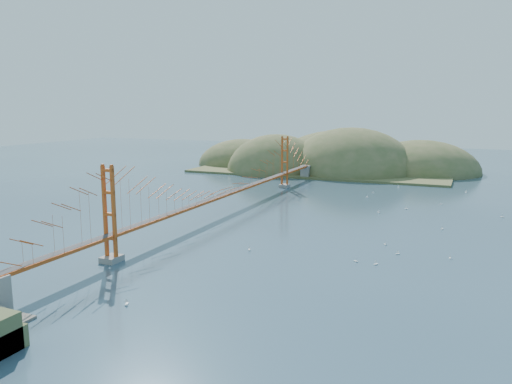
% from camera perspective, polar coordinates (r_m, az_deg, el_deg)
% --- Properties ---
extents(ground, '(320.00, 320.00, 0.00)m').
position_cam_1_polar(ground, '(86.85, -3.54, -2.40)').
color(ground, '#294152').
rests_on(ground, ground).
extents(bridge, '(2.20, 94.40, 12.00)m').
position_cam_1_polar(bridge, '(85.80, -3.53, 2.21)').
color(bridge, gray).
rests_on(bridge, ground).
extents(far_headlands, '(84.00, 58.00, 25.00)m').
position_cam_1_polar(far_headlands, '(149.82, 9.13, 2.66)').
color(far_headlands, olive).
rests_on(far_headlands, ground).
extents(sailboat_8, '(0.62, 0.62, 0.66)m').
position_cam_1_polar(sailboat_8, '(93.70, 16.80, -1.81)').
color(sailboat_8, white).
rests_on(sailboat_8, ground).
extents(sailboat_14, '(0.62, 0.62, 0.64)m').
position_cam_1_polar(sailboat_14, '(65.36, 15.89, -6.74)').
color(sailboat_14, white).
rests_on(sailboat_14, ground).
extents(sailboat_12, '(0.53, 0.47, 0.60)m').
position_cam_1_polar(sailboat_12, '(109.16, 13.25, -0.05)').
color(sailboat_12, white).
rests_on(sailboat_12, ground).
extents(sailboat_5, '(0.46, 0.52, 0.59)m').
position_cam_1_polar(sailboat_5, '(65.57, 21.30, -6.99)').
color(sailboat_5, white).
rests_on(sailboat_5, ground).
extents(sailboat_10, '(0.66, 0.66, 0.74)m').
position_cam_1_polar(sailboat_10, '(49.19, -14.57, -12.21)').
color(sailboat_10, white).
rests_on(sailboat_10, ground).
extents(sailboat_11, '(0.64, 0.64, 0.70)m').
position_cam_1_polar(sailboat_11, '(92.78, 26.33, -2.53)').
color(sailboat_11, white).
rests_on(sailboat_11, ground).
extents(sailboat_7, '(0.52, 0.52, 0.56)m').
position_cam_1_polar(sailboat_7, '(103.60, 12.58, -0.55)').
color(sailboat_7, white).
rests_on(sailboat_7, ground).
extents(sailboat_6, '(0.54, 0.54, 0.57)m').
position_cam_1_polar(sailboat_6, '(69.22, 14.55, -5.76)').
color(sailboat_6, white).
rests_on(sailboat_6, ground).
extents(sailboat_17, '(0.57, 0.50, 0.66)m').
position_cam_1_polar(sailboat_17, '(100.07, 20.38, -1.28)').
color(sailboat_17, white).
rests_on(sailboat_17, ground).
extents(sailboat_0, '(0.60, 0.61, 0.68)m').
position_cam_1_polar(sailboat_0, '(64.57, -0.78, -6.55)').
color(sailboat_0, white).
rests_on(sailboat_0, ground).
extents(sailboat_4, '(0.56, 0.56, 0.60)m').
position_cam_1_polar(sailboat_4, '(80.17, 20.50, -3.94)').
color(sailboat_4, white).
rests_on(sailboat_4, ground).
extents(sailboat_2, '(0.56, 0.55, 0.63)m').
position_cam_1_polar(sailboat_2, '(61.16, 11.34, -7.69)').
color(sailboat_2, white).
rests_on(sailboat_2, ground).
extents(sailboat_13, '(0.62, 0.62, 0.66)m').
position_cam_1_polar(sailboat_13, '(60.55, 13.53, -7.95)').
color(sailboat_13, white).
rests_on(sailboat_13, ground).
extents(sailboat_16, '(0.69, 0.69, 0.73)m').
position_cam_1_polar(sailboat_16, '(89.32, 13.85, -2.22)').
color(sailboat_16, white).
rests_on(sailboat_16, ground).
extents(sailboat_15, '(0.51, 0.59, 0.67)m').
position_cam_1_polar(sailboat_15, '(115.84, 22.88, 0.00)').
color(sailboat_15, white).
rests_on(sailboat_15, ground).
extents(sailboat_extra_0, '(0.60, 0.60, 0.63)m').
position_cam_1_polar(sailboat_extra_0, '(117.96, 15.98, 0.56)').
color(sailboat_extra_0, white).
rests_on(sailboat_extra_0, ground).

